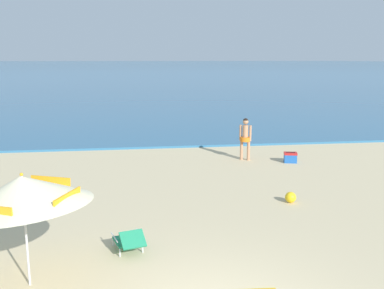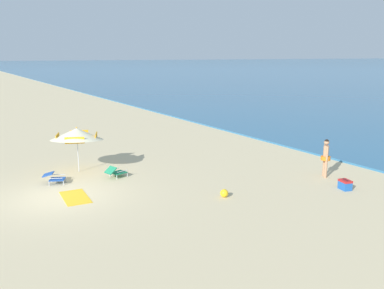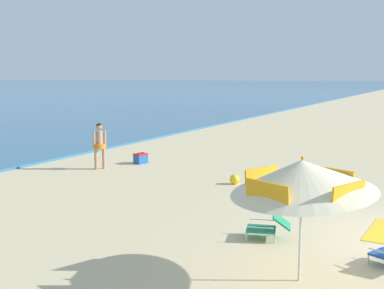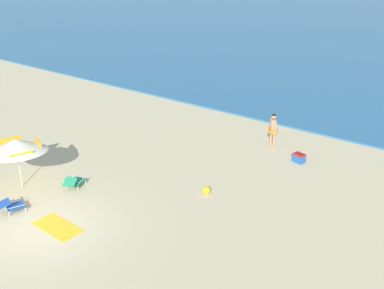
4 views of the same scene
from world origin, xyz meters
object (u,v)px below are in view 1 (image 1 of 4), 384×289
object	(u,v)px
cooler_box	(290,157)
lounge_chair_under_umbrella	(129,240)
beach_ball	(291,197)
beach_umbrella_striped_main	(23,191)
person_standing_near_shore	(245,136)

from	to	relation	value
cooler_box	lounge_chair_under_umbrella	bearing A→B (deg)	-130.80
lounge_chair_under_umbrella	cooler_box	xyz separation A→B (m)	(6.27, 7.26, -0.07)
lounge_chair_under_umbrella	beach_ball	world-z (taller)	lounge_chair_under_umbrella
beach_umbrella_striped_main	cooler_box	distance (m)	11.73
lounge_chair_under_umbrella	person_standing_near_shore	size ratio (longest dim) A/B	0.60
lounge_chair_under_umbrella	beach_ball	xyz separation A→B (m)	(4.52, 2.60, -0.11)
beach_umbrella_striped_main	lounge_chair_under_umbrella	bearing A→B (deg)	32.18
lounge_chair_under_umbrella	beach_ball	bearing A→B (deg)	29.93
lounge_chair_under_umbrella	person_standing_near_shore	distance (m)	9.22
cooler_box	beach_ball	bearing A→B (deg)	-110.56
beach_umbrella_striped_main	lounge_chair_under_umbrella	xyz separation A→B (m)	(1.78, 1.12, -1.50)
lounge_chair_under_umbrella	cooler_box	size ratio (longest dim) A/B	1.79
beach_umbrella_striped_main	cooler_box	xyz separation A→B (m)	(8.05, 8.38, -1.56)
beach_umbrella_striped_main	lounge_chair_under_umbrella	world-z (taller)	beach_umbrella_striped_main
person_standing_near_shore	cooler_box	size ratio (longest dim) A/B	3.00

